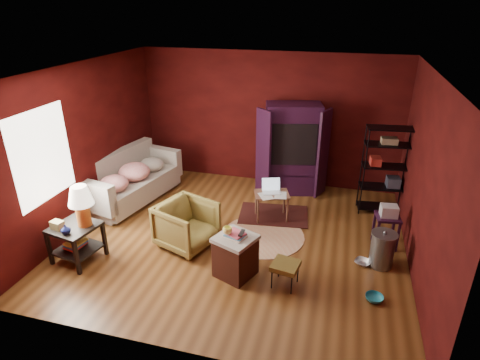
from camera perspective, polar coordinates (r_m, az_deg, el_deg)
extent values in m
cube|color=brown|center=(6.93, -0.43, -8.29)|extent=(5.50, 5.00, 0.02)
cube|color=white|center=(5.91, -0.52, 15.40)|extent=(5.50, 5.00, 0.02)
cube|color=#430B09|center=(8.60, 4.05, 8.59)|extent=(5.50, 0.02, 2.80)
cube|color=#430B09|center=(4.19, -9.83, -9.84)|extent=(5.50, 0.02, 2.80)
cube|color=#430B09|center=(7.47, -21.40, 4.46)|extent=(0.02, 5.00, 2.80)
cube|color=#430B09|center=(6.20, 24.92, -0.11)|extent=(0.02, 5.00, 2.80)
cube|color=white|center=(6.66, -26.31, 3.11)|extent=(0.02, 1.20, 1.40)
imported|color=#9F958A|center=(8.28, -15.10, -0.29)|extent=(1.03, 2.10, 0.79)
imported|color=black|center=(6.58, -7.59, -6.08)|extent=(0.99, 1.02, 0.84)
imported|color=silver|center=(6.53, 17.14, -10.51)|extent=(0.24, 0.14, 0.23)
imported|color=teal|center=(5.88, 18.66, -15.02)|extent=(0.25, 0.10, 0.24)
imported|color=#0D1344|center=(6.40, -23.55, -6.47)|extent=(0.18, 0.18, 0.14)
imported|color=#FBF87B|center=(5.65, -1.80, -7.07)|extent=(0.16, 0.15, 0.13)
cube|color=black|center=(6.60, -22.52, -6.23)|extent=(0.74, 0.74, 0.04)
cube|color=black|center=(6.80, -21.99, -9.06)|extent=(0.69, 0.69, 0.03)
cube|color=black|center=(6.79, -25.50, -8.70)|extent=(0.06, 0.06, 0.59)
cube|color=black|center=(6.41, -22.21, -10.17)|extent=(0.06, 0.06, 0.59)
cube|color=black|center=(7.09, -22.06, -6.63)|extent=(0.06, 0.06, 0.59)
cube|color=black|center=(6.72, -18.73, -7.88)|extent=(0.06, 0.06, 0.59)
cylinder|color=orange|center=(6.48, -21.37, -4.60)|extent=(0.25, 0.25, 0.36)
cone|color=#F2E5C6|center=(6.34, -21.82, -2.03)|extent=(0.44, 0.44, 0.29)
cube|color=#928750|center=(6.59, -24.55, -5.84)|extent=(0.21, 0.16, 0.13)
cube|color=red|center=(6.81, -22.36, -8.60)|extent=(0.28, 0.33, 0.03)
cube|color=#3580D5|center=(6.78, -22.35, -8.36)|extent=(0.28, 0.33, 0.03)
cube|color=#F0D950|center=(6.76, -22.34, -8.12)|extent=(0.28, 0.33, 0.03)
cube|color=#9F958A|center=(8.27, -14.83, -1.05)|extent=(1.23, 2.12, 0.42)
cube|color=#9F958A|center=(8.40, -16.92, 1.19)|extent=(0.59, 1.99, 0.84)
cube|color=#9F958A|center=(7.55, -19.90, -2.34)|extent=(0.86, 0.36, 0.58)
cube|color=#9F958A|center=(8.88, -10.83, 2.75)|extent=(0.86, 0.36, 0.58)
ellipsoid|color=red|center=(7.73, -17.55, -0.50)|extent=(0.64, 0.64, 0.29)
ellipsoid|color=red|center=(8.10, -14.81, 1.16)|extent=(0.72, 0.72, 0.34)
ellipsoid|color=#9F958A|center=(8.48, -12.49, 2.15)|extent=(0.60, 0.60, 0.27)
cube|color=#421A0F|center=(5.94, -0.65, -10.96)|extent=(0.64, 0.64, 0.59)
cube|color=#9F958A|center=(5.76, -0.67, -8.33)|extent=(0.69, 0.69, 0.05)
cube|color=beige|center=(5.74, -0.67, -8.00)|extent=(0.35, 0.31, 0.02)
cube|color=#4D8EB3|center=(5.72, -0.67, -7.79)|extent=(0.32, 0.28, 0.02)
cube|color=#CD4D5E|center=(5.71, -0.67, -7.59)|extent=(0.33, 0.30, 0.02)
cube|color=black|center=(5.68, 0.24, -7.53)|extent=(0.06, 0.18, 0.02)
cube|color=black|center=(5.75, 6.49, -12.00)|extent=(0.42, 0.42, 0.07)
cube|color=black|center=(5.78, 6.47, -12.36)|extent=(0.38, 0.38, 0.02)
cylinder|color=black|center=(5.79, 4.54, -13.92)|extent=(0.02, 0.02, 0.30)
cylinder|color=black|center=(5.72, 7.33, -14.61)|extent=(0.02, 0.02, 0.30)
cylinder|color=black|center=(6.01, 5.53, -12.35)|extent=(0.02, 0.02, 0.30)
cylinder|color=black|center=(5.94, 8.22, -12.99)|extent=(0.02, 0.02, 0.30)
cylinder|color=beige|center=(6.99, 3.31, -7.88)|extent=(1.52, 1.52, 0.01)
cube|color=#481713|center=(7.61, 4.80, -4.92)|extent=(1.37, 1.00, 0.01)
cube|color=brown|center=(7.27, 4.54, -2.02)|extent=(0.72, 0.60, 0.03)
cylinder|color=brown|center=(7.20, 2.57, -4.51)|extent=(0.05, 0.05, 0.51)
cylinder|color=brown|center=(7.28, 6.74, -4.35)|extent=(0.05, 0.05, 0.51)
cylinder|color=brown|center=(7.51, 2.29, -3.24)|extent=(0.05, 0.05, 0.51)
cylinder|color=brown|center=(7.58, 6.29, -3.10)|extent=(0.05, 0.05, 0.51)
cube|color=silver|center=(7.29, 4.52, -1.74)|extent=(0.38, 0.32, 0.02)
cube|color=silver|center=(7.34, 4.43, -0.56)|extent=(0.33, 0.17, 0.22)
cube|color=beige|center=(7.15, 3.69, -2.29)|extent=(0.34, 0.37, 0.00)
cube|color=beige|center=(7.20, 5.78, -2.18)|extent=(0.26, 0.34, 0.00)
cube|color=black|center=(8.27, 7.38, 4.40)|extent=(1.19, 0.83, 1.87)
cube|color=black|center=(8.12, 7.52, 5.47)|extent=(0.96, 0.64, 0.84)
cube|color=black|center=(7.97, 3.34, 3.80)|extent=(0.36, 0.33, 1.77)
cube|color=black|center=(8.10, 11.72, 3.65)|extent=(0.21, 0.43, 1.77)
cube|color=#303335|center=(8.19, 7.45, 4.93)|extent=(0.71, 0.62, 0.51)
cube|color=black|center=(7.96, 7.62, 4.33)|extent=(0.48, 0.13, 0.39)
cube|color=black|center=(8.41, 7.23, 1.14)|extent=(0.98, 0.69, 0.05)
cylinder|color=black|center=(7.63, 17.22, 0.92)|extent=(0.02, 0.02, 1.67)
cylinder|color=black|center=(7.80, 22.86, 0.58)|extent=(0.02, 0.02, 1.67)
cylinder|color=black|center=(7.93, 16.89, 1.87)|extent=(0.02, 0.02, 1.67)
cylinder|color=black|center=(8.10, 22.33, 1.52)|extent=(0.02, 0.02, 1.67)
cube|color=black|center=(8.16, 19.12, -3.57)|extent=(0.86, 0.45, 0.02)
cube|color=black|center=(7.98, 19.53, -0.91)|extent=(0.86, 0.45, 0.02)
cube|color=black|center=(7.82, 19.95, 1.86)|extent=(0.86, 0.45, 0.02)
cube|color=black|center=(7.68, 20.39, 4.74)|extent=(0.86, 0.45, 0.02)
cube|color=black|center=(7.59, 20.73, 6.91)|extent=(0.86, 0.45, 0.02)
cube|color=maroon|center=(7.75, 18.71, 2.58)|extent=(0.21, 0.25, 0.15)
cube|color=#31313D|center=(7.98, 20.94, -0.26)|extent=(0.26, 0.26, 0.19)
cube|color=#7A6549|center=(7.66, 20.47, 5.26)|extent=(0.30, 0.22, 0.11)
cube|color=black|center=(6.88, 20.30, -4.96)|extent=(0.42, 0.42, 0.04)
cube|color=black|center=(6.84, 18.94, -7.53)|extent=(0.04, 0.04, 0.54)
cube|color=black|center=(6.91, 21.52, -7.58)|extent=(0.04, 0.04, 0.54)
cube|color=black|center=(7.10, 18.49, -6.20)|extent=(0.04, 0.04, 0.54)
cube|color=black|center=(7.18, 20.96, -6.26)|extent=(0.04, 0.04, 0.54)
cube|color=silver|center=(6.83, 20.43, -4.14)|extent=(0.29, 0.24, 0.19)
cylinder|color=gray|center=(6.50, 19.55, -9.44)|extent=(0.46, 0.46, 0.53)
cylinder|color=gray|center=(6.36, 19.90, -7.32)|extent=(0.51, 0.51, 0.04)
sphere|color=gray|center=(6.34, 19.94, -7.05)|extent=(0.07, 0.07, 0.05)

